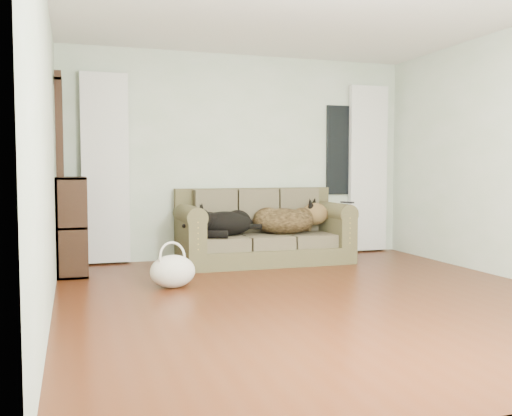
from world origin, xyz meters
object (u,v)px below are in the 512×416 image
object	(u,v)px
tote_bag	(173,271)
bookshelf	(72,228)
dog_shepherd	(287,222)
dog_black_lab	(222,225)
sofa	(264,226)

from	to	relation	value
tote_bag	bookshelf	bearing A→B (deg)	128.94
dog_shepherd	tote_bag	world-z (taller)	dog_shepherd
dog_black_lab	bookshelf	world-z (taller)	bookshelf
dog_black_lab	bookshelf	distance (m)	1.70
dog_black_lab	sofa	bearing A→B (deg)	-3.12
bookshelf	tote_bag	bearing A→B (deg)	-51.02
sofa	dog_shepherd	xyz separation A→B (m)	(0.29, -0.02, 0.04)
dog_shepherd	bookshelf	world-z (taller)	bookshelf
sofa	dog_black_lab	xyz separation A→B (m)	(-0.54, -0.01, 0.03)
dog_shepherd	bookshelf	xyz separation A→B (m)	(-2.52, -0.01, 0.01)
sofa	tote_bag	size ratio (longest dim) A/B	4.69
dog_black_lab	dog_shepherd	bearing A→B (deg)	-4.80
sofa	tote_bag	distance (m)	1.78
sofa	bookshelf	world-z (taller)	bookshelf
sofa	tote_bag	xyz separation A→B (m)	(-1.32, -1.16, -0.29)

